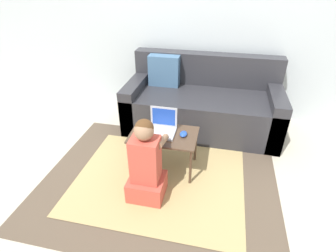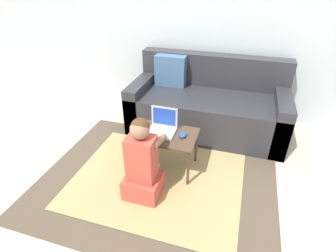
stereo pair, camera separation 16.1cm
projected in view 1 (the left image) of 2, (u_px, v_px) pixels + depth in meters
The scene contains 8 objects.
ground_plane at pixel (166, 179), 2.42m from camera, with size 16.00×16.00×0.00m, color beige.
wall_back at pixel (194, 10), 2.99m from camera, with size 9.00×0.06×2.50m.
area_rug at pixel (159, 180), 2.40m from camera, with size 2.10×1.66×0.01m.
couch at pixel (202, 104), 3.08m from camera, with size 1.73×0.82×0.82m.
laptop_desk at pixel (164, 138), 2.39m from camera, with size 0.61×0.39×0.38m.
laptop at pixel (162, 129), 2.37m from camera, with size 0.25×0.21×0.22m.
computer_mouse at pixel (183, 134), 2.34m from camera, with size 0.06×0.10×0.03m.
person_seated at pixel (146, 165), 2.09m from camera, with size 0.30×0.41×0.74m.
Camera 1 is at (0.40, -1.76, 1.68)m, focal length 28.00 mm.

